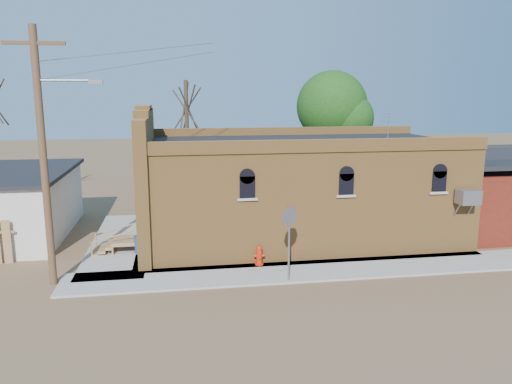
{
  "coord_description": "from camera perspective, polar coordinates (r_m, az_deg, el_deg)",
  "views": [
    {
      "loc": [
        -3.69,
        -16.79,
        6.81
      ],
      "look_at": [
        -0.18,
        4.91,
        2.4
      ],
      "focal_mm": 35.0,
      "sensor_mm": 36.0,
      "label": 1
    }
  ],
  "objects": [
    {
      "name": "brick_bar",
      "position": [
        23.34,
        4.2,
        0.27
      ],
      "size": [
        16.4,
        7.97,
        6.3
      ],
      "color": "#B17536",
      "rests_on": "ground"
    },
    {
      "name": "red_shed",
      "position": [
        27.35,
        24.72,
        0.74
      ],
      "size": [
        5.4,
        6.4,
        4.3
      ],
      "color": "#571B0E",
      "rests_on": "ground"
    },
    {
      "name": "fire_hydrant",
      "position": [
        19.88,
        0.37,
        -7.24
      ],
      "size": [
        0.45,
        0.42,
        0.79
      ],
      "rotation": [
        0.0,
        0.0,
        -0.13
      ],
      "color": "red",
      "rests_on": "sidewalk_south"
    },
    {
      "name": "tree_bare_near",
      "position": [
        29.81,
        -7.97,
        9.61
      ],
      "size": [
        2.8,
        2.8,
        7.65
      ],
      "color": "#413525",
      "rests_on": "ground"
    },
    {
      "name": "stop_sign",
      "position": [
        17.84,
        3.82,
        -3.6
      ],
      "size": [
        0.65,
        0.49,
        2.78
      ],
      "rotation": [
        0.0,
        0.0,
        0.18
      ],
      "color": "gray",
      "rests_on": "sidewalk_south"
    },
    {
      "name": "utility_pole",
      "position": [
        18.64,
        -23.01,
        4.17
      ],
      "size": [
        3.12,
        0.26,
        9.0
      ],
      "color": "#523820",
      "rests_on": "ground"
    },
    {
      "name": "ground",
      "position": [
        18.49,
        3.04,
        -10.28
      ],
      "size": [
        120.0,
        120.0,
        0.0
      ],
      "primitive_type": "plane",
      "color": "brown",
      "rests_on": "ground"
    },
    {
      "name": "sidewalk_south",
      "position": [
        19.64,
        6.81,
        -8.91
      ],
      "size": [
        19.0,
        2.2,
        0.08
      ],
      "primitive_type": "cube",
      "color": "#9E9991",
      "rests_on": "ground"
    },
    {
      "name": "trash_barrel",
      "position": [
        21.84,
        -13.08,
        -5.85
      ],
      "size": [
        0.63,
        0.63,
        0.77
      ],
      "primitive_type": "cylinder",
      "rotation": [
        0.0,
        0.0,
        0.31
      ],
      "color": "navy",
      "rests_on": "sidewalk_west"
    },
    {
      "name": "tree_leafy",
      "position": [
        31.81,
        8.68,
        9.64
      ],
      "size": [
        4.4,
        4.4,
        8.15
      ],
      "color": "#413525",
      "rests_on": "ground"
    },
    {
      "name": "sidewalk_west",
      "position": [
        23.91,
        -15.13,
        -5.51
      ],
      "size": [
        2.6,
        10.0,
        0.08
      ],
      "primitive_type": "cube",
      "color": "#9E9991",
      "rests_on": "ground"
    }
  ]
}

